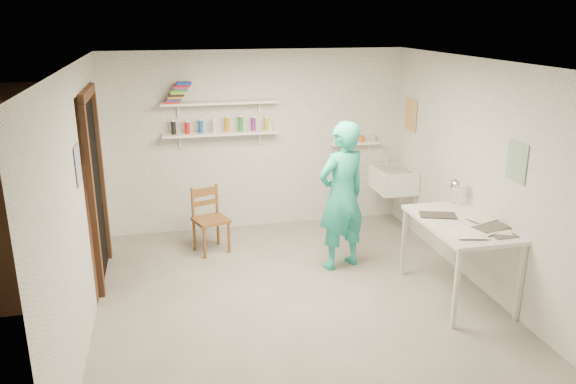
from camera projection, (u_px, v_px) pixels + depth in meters
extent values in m
cube|color=slate|center=(297.00, 301.00, 5.81)|extent=(4.00, 4.50, 0.02)
cube|color=silver|center=(298.00, 62.00, 5.08)|extent=(4.00, 4.50, 0.02)
cube|color=silver|center=(258.00, 141.00, 7.55)|extent=(4.00, 0.02, 2.40)
cube|color=silver|center=(386.00, 299.00, 3.34)|extent=(4.00, 0.02, 2.40)
cube|color=silver|center=(79.00, 204.00, 5.02)|extent=(0.02, 4.50, 2.40)
cube|color=silver|center=(484.00, 177.00, 5.87)|extent=(0.02, 4.50, 2.40)
cube|color=black|center=(95.00, 191.00, 6.06)|extent=(0.02, 0.90, 2.00)
cube|color=brown|center=(24.00, 191.00, 5.90)|extent=(1.40, 1.50, 2.10)
cube|color=brown|center=(87.00, 93.00, 5.75)|extent=(0.06, 1.05, 0.10)
cube|color=brown|center=(93.00, 205.00, 5.60)|extent=(0.06, 0.10, 2.00)
cube|color=brown|center=(102.00, 178.00, 6.53)|extent=(0.06, 0.10, 2.00)
cube|color=white|center=(221.00, 133.00, 7.27)|extent=(1.50, 0.22, 0.03)
cube|color=white|center=(220.00, 103.00, 7.15)|extent=(1.50, 0.22, 0.03)
cube|color=white|center=(355.00, 143.00, 7.77)|extent=(0.70, 0.14, 0.03)
cube|color=#334C7F|center=(78.00, 165.00, 4.97)|extent=(0.01, 0.28, 0.36)
cube|color=#995933|center=(411.00, 115.00, 7.43)|extent=(0.01, 0.34, 0.42)
cube|color=#3F724C|center=(517.00, 162.00, 5.26)|extent=(0.01, 0.30, 0.38)
cube|color=white|center=(393.00, 180.00, 7.54)|extent=(0.48, 0.60, 0.30)
imported|color=#22AD97|center=(342.00, 196.00, 6.34)|extent=(0.73, 0.60, 1.72)
cylinder|color=beige|center=(343.00, 167.00, 6.46)|extent=(0.30, 0.14, 0.31)
cube|color=brown|center=(211.00, 220.00, 6.88)|extent=(0.49, 0.48, 0.83)
cube|color=silver|center=(457.00, 259.00, 5.77)|extent=(0.75, 1.24, 0.83)
sphere|color=white|center=(457.00, 185.00, 6.09)|extent=(0.16, 0.16, 0.16)
cylinder|color=black|center=(173.00, 128.00, 7.12)|extent=(0.06, 0.06, 0.17)
cylinder|color=red|center=(187.00, 127.00, 7.15)|extent=(0.06, 0.06, 0.17)
cylinder|color=blue|center=(200.00, 127.00, 7.19)|extent=(0.06, 0.06, 0.17)
cylinder|color=white|center=(214.00, 126.00, 7.23)|extent=(0.06, 0.06, 0.17)
cylinder|color=orange|center=(228.00, 125.00, 7.26)|extent=(0.06, 0.06, 0.17)
cylinder|color=#268C3F|center=(241.00, 125.00, 7.30)|extent=(0.06, 0.06, 0.17)
cylinder|color=#8C268C|center=(254.00, 124.00, 7.34)|extent=(0.06, 0.06, 0.17)
cylinder|color=gold|center=(267.00, 124.00, 7.37)|extent=(0.06, 0.06, 0.17)
cube|color=red|center=(172.00, 102.00, 7.02)|extent=(0.18, 0.14, 0.03)
cube|color=#1933A5|center=(173.00, 100.00, 7.01)|extent=(0.18, 0.14, 0.03)
cube|color=orange|center=(175.00, 97.00, 7.01)|extent=(0.18, 0.14, 0.03)
cube|color=black|center=(176.00, 95.00, 7.01)|extent=(0.18, 0.14, 0.03)
cube|color=yellow|center=(178.00, 93.00, 7.00)|extent=(0.18, 0.14, 0.03)
cube|color=#338C4C|center=(179.00, 90.00, 7.00)|extent=(0.18, 0.14, 0.03)
cube|color=#8C3F8C|center=(181.00, 88.00, 6.99)|extent=(0.18, 0.14, 0.03)
cube|color=red|center=(182.00, 86.00, 6.99)|extent=(0.18, 0.14, 0.03)
cube|color=#1933A5|center=(184.00, 83.00, 6.99)|extent=(0.18, 0.14, 0.03)
cylinder|color=silver|center=(341.00, 140.00, 7.71)|extent=(0.07, 0.07, 0.09)
cylinder|color=#335999|center=(350.00, 139.00, 7.74)|extent=(0.07, 0.07, 0.09)
cylinder|color=orange|center=(360.00, 139.00, 7.77)|extent=(0.07, 0.07, 0.09)
cylinder|color=#999999|center=(369.00, 138.00, 7.80)|extent=(0.07, 0.07, 0.09)
cube|color=silver|center=(461.00, 221.00, 5.65)|extent=(0.30, 0.22, 0.00)
cube|color=#4C4742|center=(461.00, 221.00, 5.65)|extent=(0.30, 0.22, 0.00)
cube|color=beige|center=(461.00, 221.00, 5.65)|extent=(0.30, 0.22, 0.00)
cube|color=#383330|center=(461.00, 220.00, 5.64)|extent=(0.30, 0.22, 0.00)
cube|color=silver|center=(461.00, 220.00, 5.64)|extent=(0.30, 0.22, 0.00)
cube|color=silver|center=(461.00, 219.00, 5.64)|extent=(0.30, 0.22, 0.00)
cube|color=#4C4742|center=(461.00, 219.00, 5.64)|extent=(0.30, 0.22, 0.00)
cube|color=beige|center=(461.00, 219.00, 5.64)|extent=(0.30, 0.22, 0.00)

